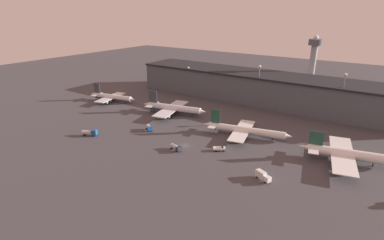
# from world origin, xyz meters

# --- Properties ---
(ground) EXTENTS (600.00, 600.00, 0.00)m
(ground) POSITION_xyz_m (0.00, 0.00, 0.00)
(ground) COLOR #423F44
(terminal_building) EXTENTS (180.42, 31.85, 19.67)m
(terminal_building) POSITION_xyz_m (0.00, 87.99, 9.87)
(terminal_building) COLOR #4C515B
(terminal_building) RESTS_ON ground
(airplane_0) EXTENTS (36.35, 27.62, 11.96)m
(airplane_0) POSITION_xyz_m (-83.57, 29.69, 3.11)
(airplane_0) COLOR silver
(airplane_0) RESTS_ON ground
(airplane_1) EXTENTS (41.80, 35.24, 13.23)m
(airplane_1) POSITION_xyz_m (-32.32, 32.97, 3.58)
(airplane_1) COLOR silver
(airplane_1) RESTS_ON ground
(airplane_2) EXTENTS (44.84, 31.06, 12.24)m
(airplane_2) POSITION_xyz_m (18.27, 26.35, 3.11)
(airplane_2) COLOR white
(airplane_2) RESTS_ON ground
(airplane_3) EXTENTS (37.26, 38.42, 11.98)m
(airplane_3) POSITION_xyz_m (64.33, 25.12, 3.63)
(airplane_3) COLOR white
(airplane_3) RESTS_ON ground
(service_vehicle_0) EXTENTS (5.55, 4.63, 2.85)m
(service_vehicle_0) POSITION_xyz_m (-26.51, 4.56, 1.66)
(service_vehicle_0) COLOR #195199
(service_vehicle_0) RESTS_ON ground
(service_vehicle_1) EXTENTS (7.76, 5.48, 3.37)m
(service_vehicle_1) POSITION_xyz_m (-46.37, -17.53, 1.80)
(service_vehicle_1) COLOR #195199
(service_vehicle_1) RESTS_ON ground
(service_vehicle_2) EXTENTS (5.88, 5.17, 2.47)m
(service_vehicle_2) POSITION_xyz_m (16.11, 4.62, 1.15)
(service_vehicle_2) COLOR white
(service_vehicle_2) RESTS_ON ground
(service_vehicle_4) EXTENTS (6.80, 4.48, 3.32)m
(service_vehicle_4) POSITION_xyz_m (41.65, -7.72, 1.86)
(service_vehicle_4) COLOR white
(service_vehicle_4) RESTS_ON ground
(service_vehicle_5) EXTENTS (6.27, 3.65, 2.53)m
(service_vehicle_5) POSITION_xyz_m (-0.37, -6.16, 1.50)
(service_vehicle_5) COLOR #282D38
(service_vehicle_5) RESTS_ON ground
(lamp_post_0) EXTENTS (1.80, 1.80, 20.43)m
(lamp_post_0) POSITION_xyz_m (-51.77, 76.66, 13.35)
(lamp_post_0) COLOR slate
(lamp_post_0) RESTS_ON ground
(lamp_post_1) EXTENTS (1.80, 1.80, 27.14)m
(lamp_post_1) POSITION_xyz_m (3.46, 76.66, 17.07)
(lamp_post_1) COLOR slate
(lamp_post_1) RESTS_ON ground
(lamp_post_2) EXTENTS (1.80, 1.80, 27.71)m
(lamp_post_2) POSITION_xyz_m (52.78, 76.66, 17.39)
(lamp_post_2) COLOR slate
(lamp_post_2) RESTS_ON ground
(control_tower) EXTENTS (9.00, 9.00, 43.74)m
(control_tower) POSITION_xyz_m (25.56, 118.29, 25.38)
(control_tower) COLOR #99999E
(control_tower) RESTS_ON ground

